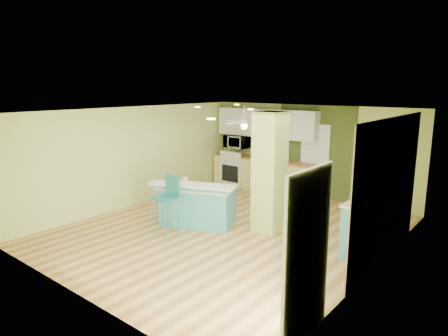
% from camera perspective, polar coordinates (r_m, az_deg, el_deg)
% --- Properties ---
extents(floor, '(6.00, 7.00, 0.01)m').
position_cam_1_polar(floor, '(8.57, 0.79, -8.86)').
color(floor, olive).
rests_on(floor, ground).
extents(ceiling, '(6.00, 7.00, 0.01)m').
position_cam_1_polar(ceiling, '(8.04, 0.84, 8.14)').
color(ceiling, white).
rests_on(ceiling, wall_back).
extents(wall_back, '(6.00, 0.01, 2.50)m').
position_cam_1_polar(wall_back, '(11.13, 12.05, 2.37)').
color(wall_back, '#C8D773').
rests_on(wall_back, floor).
extents(wall_front, '(6.00, 0.01, 2.50)m').
position_cam_1_polar(wall_front, '(5.96, -20.65, -6.18)').
color(wall_front, '#C8D773').
rests_on(wall_front, floor).
extents(wall_left, '(0.01, 7.00, 2.50)m').
position_cam_1_polar(wall_left, '(10.31, -12.43, 1.63)').
color(wall_left, '#C8D773').
rests_on(wall_left, floor).
extents(wall_right, '(0.01, 7.00, 2.50)m').
position_cam_1_polar(wall_right, '(6.83, 21.08, -3.98)').
color(wall_right, '#C8D773').
rests_on(wall_right, floor).
extents(wood_panel, '(0.02, 3.40, 2.50)m').
position_cam_1_polar(wood_panel, '(7.39, 22.42, -2.92)').
color(wood_panel, olive).
rests_on(wood_panel, floor).
extents(olive_accent, '(2.20, 0.02, 2.50)m').
position_cam_1_polar(olive_accent, '(11.03, 12.94, 2.25)').
color(olive_accent, '#425220').
rests_on(olive_accent, floor).
extents(interior_door, '(0.82, 0.05, 2.00)m').
position_cam_1_polar(interior_door, '(11.05, 12.82, 0.95)').
color(interior_door, white).
rests_on(interior_door, floor).
extents(french_door, '(0.04, 1.08, 2.10)m').
position_cam_1_polar(french_door, '(4.88, 11.81, -12.14)').
color(french_door, silver).
rests_on(french_door, floor).
extents(column, '(0.55, 0.55, 2.50)m').
position_cam_1_polar(column, '(8.25, 6.52, -0.66)').
color(column, '#A6BD57').
rests_on(column, floor).
extents(kitchen_run, '(3.25, 0.63, 0.94)m').
position_cam_1_polar(kitchen_run, '(11.66, 5.52, -0.90)').
color(kitchen_run, '#DFDA74').
rests_on(kitchen_run, floor).
extents(stove, '(0.76, 0.66, 1.08)m').
position_cam_1_polar(stove, '(12.19, 1.77, -0.35)').
color(stove, silver).
rests_on(stove, floor).
extents(upper_cabinets, '(3.20, 0.34, 0.80)m').
position_cam_1_polar(upper_cabinets, '(11.53, 5.99, 6.39)').
color(upper_cabinets, white).
rests_on(upper_cabinets, wall_back).
extents(microwave, '(0.70, 0.48, 0.39)m').
position_cam_1_polar(microwave, '(12.05, 1.83, 3.80)').
color(microwave, silver).
rests_on(microwave, wall_back).
extents(ceiling_fan, '(1.41, 1.41, 0.61)m').
position_cam_1_polar(ceiling_fan, '(10.32, 2.91, 6.54)').
color(ceiling_fan, white).
rests_on(ceiling_fan, ceiling).
extents(pendant_lamp, '(0.14, 0.14, 0.69)m').
position_cam_1_polar(pendant_lamp, '(7.51, 20.67, 2.37)').
color(pendant_lamp, white).
rests_on(pendant_lamp, ceiling).
extents(wall_decor, '(0.03, 0.90, 0.70)m').
position_cam_1_polar(wall_decor, '(7.52, 22.87, -0.37)').
color(wall_decor, brown).
rests_on(wall_decor, wood_panel).
extents(peninsula, '(1.97, 1.54, 0.98)m').
position_cam_1_polar(peninsula, '(8.78, -3.79, -5.21)').
color(peninsula, teal).
rests_on(peninsula, floor).
extents(bar_stool, '(0.44, 0.44, 1.24)m').
position_cam_1_polar(bar_stool, '(8.18, -7.91, -3.85)').
color(bar_stool, teal).
rests_on(bar_stool, floor).
extents(side_counter, '(0.66, 1.55, 1.00)m').
position_cam_1_polar(side_counter, '(7.87, 20.40, -7.62)').
color(side_counter, teal).
rests_on(side_counter, floor).
extents(fruit_bowl, '(0.31, 0.31, 0.07)m').
position_cam_1_polar(fruit_bowl, '(11.20, 8.35, 1.13)').
color(fruit_bowl, '#362416').
rests_on(fruit_bowl, kitchen_run).
extents(canister, '(0.13, 0.13, 0.17)m').
position_cam_1_polar(canister, '(8.83, -5.60, -1.90)').
color(canister, gold).
rests_on(canister, peninsula).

